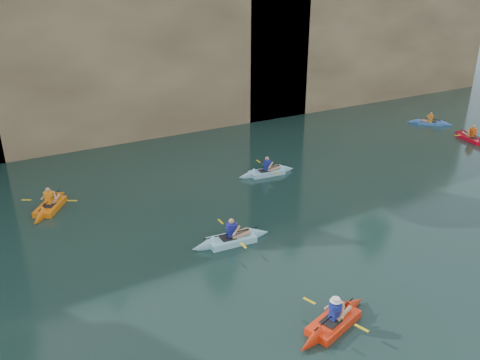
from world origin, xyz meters
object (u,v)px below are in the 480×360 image
main_kayaker (334,321)px  kayaker_orange (50,206)px  kayaker_red_far (472,138)px  kayaker_ltblue_near (231,239)px

main_kayaker → kayaker_orange: 13.31m
kayaker_orange → kayaker_red_far: 24.93m
main_kayaker → kayaker_ltblue_near: size_ratio=0.99×
kayaker_red_far → kayaker_ltblue_near: bearing=118.4°
kayaker_ltblue_near → kayaker_red_far: (19.45, 3.16, 0.00)m
kayaker_ltblue_near → kayaker_red_far: kayaker_red_far is taller
main_kayaker → kayaker_orange: size_ratio=1.02×
main_kayaker → kayaker_red_far: size_ratio=0.92×
kayaker_orange → kayaker_red_far: bearing=-64.7°
main_kayaker → kayaker_red_far: bearing=9.4°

